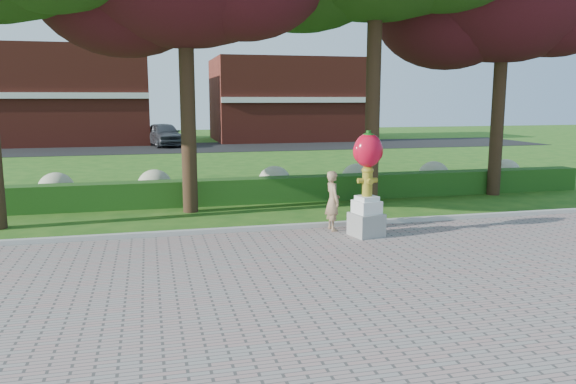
% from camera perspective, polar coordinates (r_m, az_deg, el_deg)
% --- Properties ---
extents(ground, '(100.00, 100.00, 0.00)m').
position_cam_1_polar(ground, '(11.50, 2.49, -7.35)').
color(ground, '#215515').
rests_on(ground, ground).
extents(walkway, '(40.00, 14.00, 0.04)m').
position_cam_1_polar(walkway, '(7.98, 10.92, -15.21)').
color(walkway, gray).
rests_on(walkway, ground).
extents(curb, '(40.00, 0.18, 0.15)m').
position_cam_1_polar(curb, '(14.28, -0.91, -3.67)').
color(curb, '#ADADA5').
rests_on(curb, ground).
extents(lawn_hedge, '(24.00, 0.70, 0.80)m').
position_cam_1_polar(lawn_hedge, '(18.06, -3.78, 0.16)').
color(lawn_hedge, '#234C15').
rests_on(lawn_hedge, ground).
extents(hydrangea_row, '(20.10, 1.10, 0.99)m').
position_cam_1_polar(hydrangea_row, '(19.12, -2.63, 1.14)').
color(hydrangea_row, tan).
rests_on(hydrangea_row, ground).
extents(street, '(50.00, 8.00, 0.02)m').
position_cam_1_polar(street, '(38.82, -9.29, 4.49)').
color(street, black).
rests_on(street, ground).
extents(building_left, '(14.00, 8.00, 7.00)m').
position_cam_1_polar(building_left, '(45.08, -23.00, 9.00)').
color(building_left, maroon).
rests_on(building_left, ground).
extents(building_right, '(12.00, 8.00, 6.40)m').
position_cam_1_polar(building_right, '(45.92, 0.10, 9.36)').
color(building_right, maroon).
rests_on(building_right, ground).
extents(hydrant_sculpture, '(0.82, 0.82, 2.54)m').
position_cam_1_polar(hydrant_sculpture, '(13.51, 8.07, 1.14)').
color(hydrant_sculpture, gray).
rests_on(hydrant_sculpture, walkway).
extents(woman, '(0.39, 0.57, 1.51)m').
position_cam_1_polar(woman, '(14.10, 4.56, -0.89)').
color(woman, '#9F7C5B').
rests_on(woman, walkway).
extents(parked_car, '(2.93, 5.10, 1.63)m').
position_cam_1_polar(parked_car, '(40.29, -12.48, 5.75)').
color(parked_car, '#3B3D42').
rests_on(parked_car, street).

